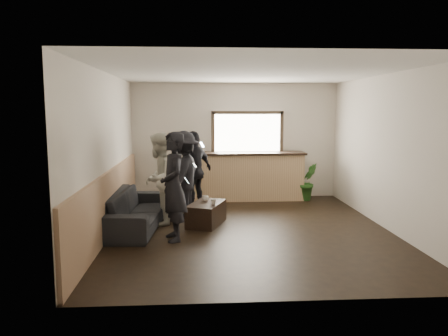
{
  "coord_description": "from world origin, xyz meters",
  "views": [
    {
      "loc": [
        -0.95,
        -7.65,
        2.16
      ],
      "look_at": [
        -0.43,
        0.4,
        1.08
      ],
      "focal_mm": 35.0,
      "sensor_mm": 36.0,
      "label": 1
    }
  ],
  "objects": [
    {
      "name": "room_shell",
      "position": [
        -0.74,
        0.0,
        1.47
      ],
      "size": [
        5.01,
        6.01,
        2.8
      ],
      "color": "silver",
      "rests_on": "ground"
    },
    {
      "name": "person_d",
      "position": [
        -0.99,
        1.65,
        0.86
      ],
      "size": [
        0.98,
        1.03,
        1.71
      ],
      "rotation": [
        0.0,
        0.0,
        -2.31
      ],
      "color": "black",
      "rests_on": "ground"
    },
    {
      "name": "cup_a",
      "position": [
        -0.78,
        0.59,
        0.47
      ],
      "size": [
        0.17,
        0.17,
        0.1
      ],
      "primitive_type": "imported",
      "rotation": [
        0.0,
        0.0,
        1.26
      ],
      "color": "silver",
      "rests_on": "coffee_table"
    },
    {
      "name": "bar_counter",
      "position": [
        0.3,
        2.7,
        0.64
      ],
      "size": [
        2.7,
        0.68,
        2.13
      ],
      "color": "tan",
      "rests_on": "ground"
    },
    {
      "name": "person_a",
      "position": [
        -1.33,
        -0.54,
        0.9
      ],
      "size": [
        0.59,
        0.75,
        1.81
      ],
      "rotation": [
        0.0,
        0.0,
        -1.31
      ],
      "color": "black",
      "rests_on": "ground"
    },
    {
      "name": "person_b",
      "position": [
        -1.64,
        0.49,
        0.87
      ],
      "size": [
        0.86,
        0.99,
        1.74
      ],
      "rotation": [
        0.0,
        0.0,
        -1.84
      ],
      "color": "beige",
      "rests_on": "ground"
    },
    {
      "name": "sofa",
      "position": [
        -2.09,
        0.27,
        0.34
      ],
      "size": [
        1.09,
        2.38,
        0.67
      ],
      "primitive_type": "imported",
      "rotation": [
        0.0,
        0.0,
        1.49
      ],
      "color": "black",
      "rests_on": "ground"
    },
    {
      "name": "coffee_table",
      "position": [
        -0.77,
        0.41,
        0.21
      ],
      "size": [
        0.81,
        1.06,
        0.42
      ],
      "primitive_type": "cube",
      "rotation": [
        0.0,
        0.0,
        -0.35
      ],
      "color": "black",
      "rests_on": "ground"
    },
    {
      "name": "person_c",
      "position": [
        -1.2,
        0.95,
        0.87
      ],
      "size": [
        0.92,
        1.26,
        1.75
      ],
      "rotation": [
        0.0,
        0.0,
        -1.84
      ],
      "color": "black",
      "rests_on": "ground"
    },
    {
      "name": "cup_b",
      "position": [
        -0.63,
        0.27,
        0.47
      ],
      "size": [
        0.14,
        0.14,
        0.1
      ],
      "primitive_type": "imported",
      "rotation": [
        0.0,
        0.0,
        4.28
      ],
      "color": "silver",
      "rests_on": "coffee_table"
    },
    {
      "name": "ground",
      "position": [
        0.0,
        0.0,
        0.0
      ],
      "size": [
        5.0,
        6.0,
        0.01
      ],
      "primitive_type": "cube",
      "color": "black"
    },
    {
      "name": "potted_plant",
      "position": [
        1.7,
        2.51,
        0.45
      ],
      "size": [
        0.58,
        0.51,
        0.9
      ],
      "primitive_type": "imported",
      "rotation": [
        0.0,
        0.0,
        0.26
      ],
      "color": "#2D6623",
      "rests_on": "ground"
    }
  ]
}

